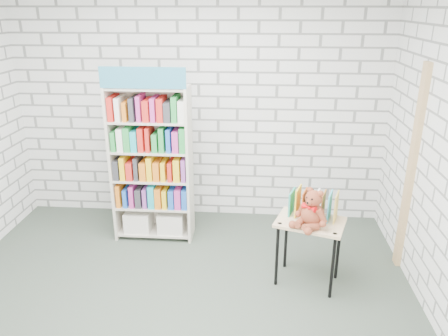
{
  "coord_description": "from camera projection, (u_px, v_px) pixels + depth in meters",
  "views": [
    {
      "loc": [
        0.71,
        -3.17,
        2.59
      ],
      "look_at": [
        0.39,
        0.95,
        1.03
      ],
      "focal_mm": 35.0,
      "sensor_mm": 36.0,
      "label": 1
    }
  ],
  "objects": [
    {
      "name": "room_shell",
      "position": [
        163.0,
        117.0,
        3.29
      ],
      "size": [
        4.52,
        4.02,
        2.81
      ],
      "color": "silver",
      "rests_on": "ground"
    },
    {
      "name": "ground",
      "position": [
        173.0,
        311.0,
        3.92
      ],
      "size": [
        4.5,
        4.5,
        0.0
      ],
      "primitive_type": "plane",
      "color": "#3A453A",
      "rests_on": "ground"
    },
    {
      "name": "teddy_bear",
      "position": [
        312.0,
        212.0,
        3.97
      ],
      "size": [
        0.35,
        0.35,
        0.36
      ],
      "color": "maroon",
      "rests_on": "display_table"
    },
    {
      "name": "table_books",
      "position": [
        314.0,
        204.0,
        4.15
      ],
      "size": [
        0.47,
        0.32,
        0.26
      ],
      "color": "teal",
      "rests_on": "display_table"
    },
    {
      "name": "display_table",
      "position": [
        310.0,
        230.0,
        4.14
      ],
      "size": [
        0.72,
        0.6,
        0.67
      ],
      "color": "#D5AB80",
      "rests_on": "ground"
    },
    {
      "name": "door_trim",
      "position": [
        411.0,
        171.0,
        4.27
      ],
      "size": [
        0.05,
        0.12,
        2.1
      ],
      "primitive_type": "cube",
      "color": "tan",
      "rests_on": "ground"
    },
    {
      "name": "bookshelf",
      "position": [
        152.0,
        163.0,
        4.9
      ],
      "size": [
        0.89,
        0.35,
        2.0
      ],
      "color": "beige",
      "rests_on": "ground"
    }
  ]
}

